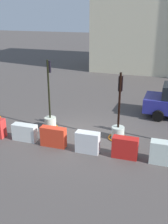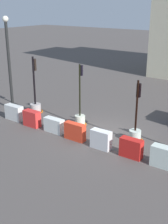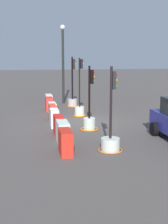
{
  "view_description": "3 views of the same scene",
  "coord_description": "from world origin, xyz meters",
  "px_view_note": "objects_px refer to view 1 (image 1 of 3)",
  "views": [
    {
      "loc": [
        3.71,
        -10.6,
        5.52
      ],
      "look_at": [
        0.03,
        0.43,
        1.03
      ],
      "focal_mm": 42.13,
      "sensor_mm": 36.0,
      "label": 1
    },
    {
      "loc": [
        7.63,
        -12.15,
        6.44
      ],
      "look_at": [
        -1.06,
        -0.18,
        1.06
      ],
      "focal_mm": 48.2,
      "sensor_mm": 36.0,
      "label": 2
    },
    {
      "loc": [
        16.13,
        -2.63,
        3.61
      ],
      "look_at": [
        1.84,
        -0.05,
        0.91
      ],
      "focal_mm": 49.46,
      "sensor_mm": 36.0,
      "label": 3
    }
  ],
  "objects_px": {
    "construction_barrier_5": "(125,148)",
    "construction_barrier_2": "(25,132)",
    "construction_barrier_6": "(165,153)",
    "traffic_light_1": "(50,118)",
    "construction_barrier_3": "(53,137)",
    "construction_barrier_4": "(88,142)",
    "traffic_light_2": "(118,128)"
  },
  "relations": [
    {
      "from": "construction_barrier_5",
      "to": "construction_barrier_2",
      "type": "bearing_deg",
      "value": 179.09
    },
    {
      "from": "construction_barrier_5",
      "to": "construction_barrier_6",
      "type": "bearing_deg",
      "value": 1.24
    },
    {
      "from": "construction_barrier_2",
      "to": "construction_barrier_6",
      "type": "bearing_deg",
      "value": -0.37
    },
    {
      "from": "traffic_light_1",
      "to": "construction_barrier_3",
      "type": "distance_m",
      "value": 1.93
    },
    {
      "from": "construction_barrier_4",
      "to": "construction_barrier_5",
      "type": "height_order",
      "value": "construction_barrier_4"
    },
    {
      "from": "construction_barrier_3",
      "to": "construction_barrier_5",
      "type": "relative_size",
      "value": 1.1
    },
    {
      "from": "construction_barrier_4",
      "to": "construction_barrier_6",
      "type": "relative_size",
      "value": 0.88
    },
    {
      "from": "traffic_light_2",
      "to": "construction_barrier_4",
      "type": "distance_m",
      "value": 1.88
    },
    {
      "from": "traffic_light_1",
      "to": "construction_barrier_4",
      "type": "height_order",
      "value": "traffic_light_1"
    },
    {
      "from": "construction_barrier_6",
      "to": "construction_barrier_4",
      "type": "bearing_deg",
      "value": -178.22
    },
    {
      "from": "construction_barrier_6",
      "to": "construction_barrier_3",
      "type": "bearing_deg",
      "value": -179.27
    },
    {
      "from": "construction_barrier_5",
      "to": "traffic_light_2",
      "type": "bearing_deg",
      "value": 111.05
    },
    {
      "from": "construction_barrier_2",
      "to": "construction_barrier_4",
      "type": "relative_size",
      "value": 1.15
    },
    {
      "from": "construction_barrier_2",
      "to": "construction_barrier_4",
      "type": "bearing_deg",
      "value": -2.55
    },
    {
      "from": "construction_barrier_2",
      "to": "construction_barrier_6",
      "type": "relative_size",
      "value": 1.0
    },
    {
      "from": "construction_barrier_2",
      "to": "traffic_light_2",
      "type": "bearing_deg",
      "value": 20.7
    },
    {
      "from": "construction_barrier_3",
      "to": "construction_barrier_5",
      "type": "xyz_separation_m",
      "value": [
        3.1,
        0.03,
        -0.0
      ]
    },
    {
      "from": "traffic_light_1",
      "to": "construction_barrier_5",
      "type": "relative_size",
      "value": 3.38
    },
    {
      "from": "traffic_light_1",
      "to": "construction_barrier_6",
      "type": "bearing_deg",
      "value": -16.25
    },
    {
      "from": "construction_barrier_3",
      "to": "construction_barrier_4",
      "type": "bearing_deg",
      "value": -1.32
    },
    {
      "from": "traffic_light_2",
      "to": "construction_barrier_5",
      "type": "distance_m",
      "value": 1.68
    },
    {
      "from": "construction_barrier_2",
      "to": "construction_barrier_4",
      "type": "xyz_separation_m",
      "value": [
        3.02,
        -0.13,
        0.07
      ]
    },
    {
      "from": "construction_barrier_4",
      "to": "construction_barrier_6",
      "type": "distance_m",
      "value": 3.07
    },
    {
      "from": "traffic_light_2",
      "to": "construction_barrier_6",
      "type": "xyz_separation_m",
      "value": [
        2.12,
        -1.54,
        -0.08
      ]
    },
    {
      "from": "construction_barrier_4",
      "to": "construction_barrier_5",
      "type": "distance_m",
      "value": 1.54
    },
    {
      "from": "construction_barrier_3",
      "to": "construction_barrier_6",
      "type": "xyz_separation_m",
      "value": [
        4.63,
        0.06,
        0.02
      ]
    },
    {
      "from": "construction_barrier_3",
      "to": "construction_barrier_6",
      "type": "bearing_deg",
      "value": 0.73
    },
    {
      "from": "construction_barrier_2",
      "to": "construction_barrier_6",
      "type": "distance_m",
      "value": 6.09
    },
    {
      "from": "traffic_light_1",
      "to": "construction_barrier_5",
      "type": "bearing_deg",
      "value": -22.26
    },
    {
      "from": "traffic_light_2",
      "to": "construction_barrier_6",
      "type": "bearing_deg",
      "value": -35.87
    },
    {
      "from": "construction_barrier_2",
      "to": "construction_barrier_3",
      "type": "xyz_separation_m",
      "value": [
        1.46,
        -0.1,
        0.05
      ]
    },
    {
      "from": "construction_barrier_2",
      "to": "construction_barrier_5",
      "type": "xyz_separation_m",
      "value": [
        4.57,
        -0.07,
        0.05
      ]
    }
  ]
}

